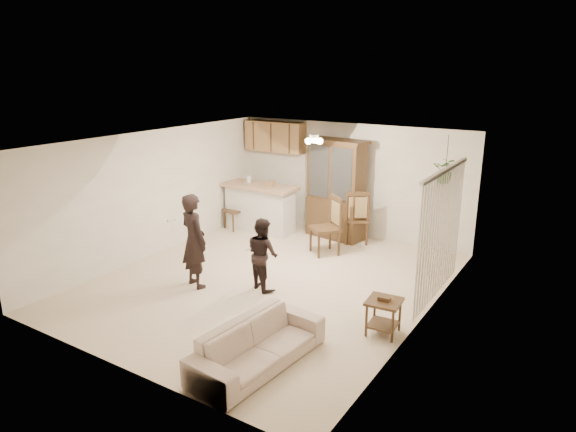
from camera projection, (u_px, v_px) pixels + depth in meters
The scene contains 23 objects.
floor at pixel (269, 281), 9.13m from camera, with size 6.50×6.50×0.00m, color beige.
ceiling at pixel (268, 141), 8.43m from camera, with size 5.50×6.50×0.02m, color white.
wall_back at pixel (351, 180), 11.42m from camera, with size 5.50×0.02×2.50m, color beige.
wall_front at pixel (115, 277), 6.14m from camera, with size 5.50×0.02×2.50m, color beige.
wall_left at pixel (154, 194), 10.19m from camera, with size 0.02×6.50×2.50m, color beige.
wall_right at pixel (426, 242), 7.37m from camera, with size 0.02×6.50×2.50m, color beige.
breakfast_bar at pixel (260, 210), 11.85m from camera, with size 1.60×0.55×1.00m, color silver.
bar_top at pixel (260, 186), 11.69m from camera, with size 1.75×0.70×0.08m, color tan.
upper_cabinets at pixel (275, 137), 12.01m from camera, with size 1.50×0.34×0.70m, color brown.
vertical_blinds at pixel (441, 235), 8.16m from camera, with size 0.06×2.30×2.10m, color beige, non-canonical shape.
ceiling_fixture at pixel (314, 140), 9.33m from camera, with size 0.36×0.36×0.20m, color #FFE7BF, non-canonical shape.
hanging_plant at pixel (446, 171), 9.38m from camera, with size 0.43×0.37×0.48m, color #2F5C24.
plant_cord at pixel (447, 153), 9.29m from camera, with size 0.01×0.01×0.65m, color black.
sofa at pixel (258, 339), 6.50m from camera, with size 1.87×0.73×0.73m, color beige.
adult at pixel (194, 237), 8.72m from camera, with size 0.66×0.43×1.80m, color black.
child at pixel (263, 251), 8.68m from camera, with size 0.66×0.51×1.35m, color black.
china_hutch at pixel (336, 190), 11.22m from camera, with size 1.45×0.74×2.19m.
side_table at pixel (383, 316), 7.28m from camera, with size 0.51×0.51×0.57m.
chair_bar at pixel (235, 217), 12.03m from camera, with size 0.57×0.57×1.02m.
chair_hutch_left at pixel (325, 238), 10.41m from camera, with size 0.74×0.74×1.19m.
chair_hutch_right at pixel (356, 227), 11.11m from camera, with size 0.71×0.71×1.18m.
controller_adult at pixel (172, 220), 8.38m from camera, with size 0.04×0.14×0.04m, color white.
controller_child at pixel (248, 249), 8.49m from camera, with size 0.03×0.11×0.03m, color white.
Camera 1 is at (4.79, -6.95, 3.68)m, focal length 32.00 mm.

